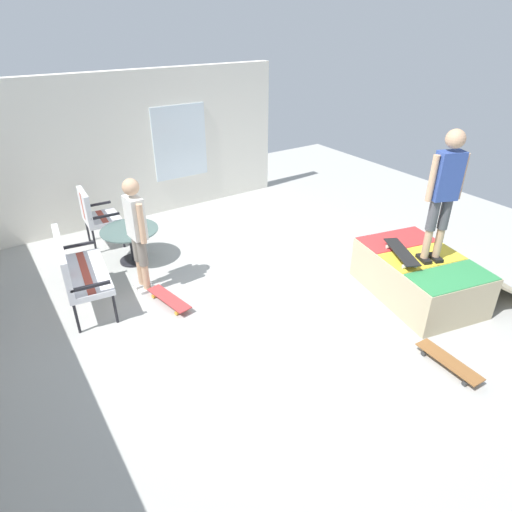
{
  "coord_description": "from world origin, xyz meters",
  "views": [
    {
      "loc": [
        -4.26,
        3.1,
        3.57
      ],
      "look_at": [
        0.05,
        0.24,
        0.7
      ],
      "focal_mm": 30.93,
      "sensor_mm": 36.0,
      "label": 1
    }
  ],
  "objects_px": {
    "person_skater": "(445,188)",
    "skateboard_spare": "(449,362)",
    "patio_bench": "(75,268)",
    "person_watching": "(137,228)",
    "skateboard_by_bench": "(169,299)",
    "skateboard_on_ramp": "(401,252)",
    "patio_table": "(131,239)",
    "skate_ramp": "(421,276)",
    "patio_chair_near_house": "(94,213)"
  },
  "relations": [
    {
      "from": "patio_table",
      "to": "skateboard_on_ramp",
      "type": "height_order",
      "value": "skateboard_on_ramp"
    },
    {
      "from": "patio_bench",
      "to": "person_watching",
      "type": "height_order",
      "value": "person_watching"
    },
    {
      "from": "patio_chair_near_house",
      "to": "skateboard_by_bench",
      "type": "xyz_separation_m",
      "value": [
        -2.31,
        -0.28,
        -0.53
      ]
    },
    {
      "from": "patio_table",
      "to": "person_skater",
      "type": "bearing_deg",
      "value": -137.51
    },
    {
      "from": "person_watching",
      "to": "skateboard_spare",
      "type": "xyz_separation_m",
      "value": [
        -3.48,
        -2.28,
        -0.9
      ]
    },
    {
      "from": "person_watching",
      "to": "patio_table",
      "type": "bearing_deg",
      "value": -9.54
    },
    {
      "from": "skateboard_on_ramp",
      "to": "patio_table",
      "type": "bearing_deg",
      "value": 42.09
    },
    {
      "from": "patio_table",
      "to": "skateboard_by_bench",
      "type": "distance_m",
      "value": 1.48
    },
    {
      "from": "patio_bench",
      "to": "skateboard_spare",
      "type": "xyz_separation_m",
      "value": [
        -3.54,
        -3.15,
        -0.53
      ]
    },
    {
      "from": "patio_chair_near_house",
      "to": "person_watching",
      "type": "distance_m",
      "value": 1.8
    },
    {
      "from": "person_watching",
      "to": "skateboard_on_ramp",
      "type": "xyz_separation_m",
      "value": [
        -2.15,
        -2.9,
        -0.27
      ]
    },
    {
      "from": "patio_table",
      "to": "skateboard_spare",
      "type": "xyz_separation_m",
      "value": [
        -4.37,
        -2.13,
        -0.32
      ]
    },
    {
      "from": "patio_bench",
      "to": "person_watching",
      "type": "xyz_separation_m",
      "value": [
        -0.06,
        -0.87,
        0.37
      ]
    },
    {
      "from": "patio_bench",
      "to": "person_skater",
      "type": "bearing_deg",
      "value": -121.37
    },
    {
      "from": "person_watching",
      "to": "person_skater",
      "type": "xyz_separation_m",
      "value": [
        -2.41,
        -3.17,
        0.67
      ]
    },
    {
      "from": "person_skater",
      "to": "skateboard_on_ramp",
      "type": "xyz_separation_m",
      "value": [
        0.26,
        0.27,
        -0.94
      ]
    },
    {
      "from": "skate_ramp",
      "to": "person_watching",
      "type": "distance_m",
      "value": 4.01
    },
    {
      "from": "skate_ramp",
      "to": "patio_bench",
      "type": "height_order",
      "value": "patio_bench"
    },
    {
      "from": "patio_bench",
      "to": "skateboard_on_ramp",
      "type": "relative_size",
      "value": 1.62
    },
    {
      "from": "patio_table",
      "to": "skateboard_spare",
      "type": "relative_size",
      "value": 1.11
    },
    {
      "from": "person_skater",
      "to": "skateboard_spare",
      "type": "distance_m",
      "value": 2.1
    },
    {
      "from": "patio_chair_near_house",
      "to": "skate_ramp",
      "type": "bearing_deg",
      "value": -140.39
    },
    {
      "from": "patio_table",
      "to": "skateboard_spare",
      "type": "bearing_deg",
      "value": -154.03
    },
    {
      "from": "skate_ramp",
      "to": "skateboard_by_bench",
      "type": "height_order",
      "value": "skate_ramp"
    },
    {
      "from": "person_skater",
      "to": "skateboard_by_bench",
      "type": "relative_size",
      "value": 2.13
    },
    {
      "from": "person_watching",
      "to": "skateboard_spare",
      "type": "relative_size",
      "value": 2.09
    },
    {
      "from": "patio_bench",
      "to": "person_watching",
      "type": "bearing_deg",
      "value": -93.69
    },
    {
      "from": "patio_table",
      "to": "skateboard_on_ramp",
      "type": "xyz_separation_m",
      "value": [
        -3.04,
        -2.75,
        0.31
      ]
    },
    {
      "from": "skateboard_by_bench",
      "to": "skateboard_on_ramp",
      "type": "bearing_deg",
      "value": -120.05
    },
    {
      "from": "person_watching",
      "to": "skateboard_by_bench",
      "type": "distance_m",
      "value": 1.07
    },
    {
      "from": "skate_ramp",
      "to": "person_skater",
      "type": "bearing_deg",
      "value": 157.62
    },
    {
      "from": "patio_table",
      "to": "skateboard_by_bench",
      "type": "xyz_separation_m",
      "value": [
        -1.45,
        0.01,
        -0.32
      ]
    },
    {
      "from": "person_watching",
      "to": "person_skater",
      "type": "bearing_deg",
      "value": -127.23
    },
    {
      "from": "patio_bench",
      "to": "skateboard_on_ramp",
      "type": "xyz_separation_m",
      "value": [
        -2.21,
        -3.77,
        0.1
      ]
    },
    {
      "from": "patio_table",
      "to": "patio_bench",
      "type": "bearing_deg",
      "value": 129.18
    },
    {
      "from": "patio_bench",
      "to": "skateboard_by_bench",
      "type": "height_order",
      "value": "patio_bench"
    },
    {
      "from": "patio_bench",
      "to": "skateboard_spare",
      "type": "height_order",
      "value": "patio_bench"
    },
    {
      "from": "skate_ramp",
      "to": "skateboard_spare",
      "type": "xyz_separation_m",
      "value": [
        -1.18,
        0.93,
        -0.23
      ]
    },
    {
      "from": "skate_ramp",
      "to": "person_skater",
      "type": "relative_size",
      "value": 1.29
    },
    {
      "from": "skate_ramp",
      "to": "skateboard_on_ramp",
      "type": "relative_size",
      "value": 2.81
    },
    {
      "from": "skateboard_spare",
      "to": "skateboard_on_ramp",
      "type": "xyz_separation_m",
      "value": [
        1.33,
        -0.62,
        0.63
      ]
    },
    {
      "from": "person_skater",
      "to": "skateboard_by_bench",
      "type": "xyz_separation_m",
      "value": [
        1.85,
        3.03,
        -1.57
      ]
    },
    {
      "from": "person_skater",
      "to": "skateboard_spare",
      "type": "height_order",
      "value": "person_skater"
    },
    {
      "from": "patio_table",
      "to": "skate_ramp",
      "type": "bearing_deg",
      "value": -136.21
    },
    {
      "from": "patio_bench",
      "to": "patio_table",
      "type": "xyz_separation_m",
      "value": [
        0.83,
        -1.02,
        -0.21
      ]
    },
    {
      "from": "patio_bench",
      "to": "skateboard_by_bench",
      "type": "distance_m",
      "value": 1.3
    },
    {
      "from": "patio_chair_near_house",
      "to": "person_watching",
      "type": "relative_size",
      "value": 0.6
    },
    {
      "from": "person_skater",
      "to": "skateboard_spare",
      "type": "xyz_separation_m",
      "value": [
        -1.07,
        0.89,
        -1.57
      ]
    },
    {
      "from": "skateboard_on_ramp",
      "to": "person_skater",
      "type": "bearing_deg",
      "value": -133.09
    },
    {
      "from": "patio_bench",
      "to": "skateboard_on_ramp",
      "type": "bearing_deg",
      "value": -120.37
    }
  ]
}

